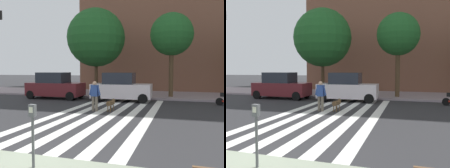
{
  "view_description": "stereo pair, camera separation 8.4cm",
  "coord_description": "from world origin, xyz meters",
  "views": [
    {
      "loc": [
        3.41,
        -4.79,
        2.23
      ],
      "look_at": [
        -0.45,
        8.03,
        1.42
      ],
      "focal_mm": 37.0,
      "sensor_mm": 36.0,
      "label": 1
    },
    {
      "loc": [
        3.49,
        -4.77,
        2.23
      ],
      "look_at": [
        -0.45,
        8.03,
        1.42
      ],
      "focal_mm": 37.0,
      "sensor_mm": 36.0,
      "label": 2
    }
  ],
  "objects": [
    {
      "name": "ground_plane",
      "position": [
        0.0,
        6.23,
        0.0
      ],
      "size": [
        160.0,
        160.0,
        0.0
      ],
      "primitive_type": "plane",
      "color": "#2B2B2D"
    },
    {
      "name": "parked_car_near_curb",
      "position": [
        -6.09,
        11.22,
        0.97
      ],
      "size": [
        4.35,
        1.91,
        2.05
      ],
      "color": "maroon",
      "rests_on": "ground_plane"
    },
    {
      "name": "parking_meter_curbside",
      "position": [
        0.42,
        -0.67,
        1.03
      ],
      "size": [
        0.14,
        0.11,
        1.36
      ],
      "color": "#515456",
      "rests_on": "sidewalk_near"
    },
    {
      "name": "pedestrian_dog_walker",
      "position": [
        -1.06,
        6.82,
        0.93
      ],
      "size": [
        0.71,
        0.29,
        1.64
      ],
      "color": "#6B6051",
      "rests_on": "ground_plane"
    },
    {
      "name": "sidewalk_far",
      "position": [
        0.0,
        15.47,
        0.07
      ],
      "size": [
        80.0,
        6.0,
        0.15
      ],
      "primitive_type": "cube",
      "color": "gray",
      "rests_on": "ground_plane"
    },
    {
      "name": "street_tree_nearest",
      "position": [
        -3.59,
        13.77,
        4.97
      ],
      "size": [
        4.93,
        4.93,
        7.3
      ],
      "color": "#4C3823",
      "rests_on": "sidewalk_far"
    },
    {
      "name": "parked_car_behind_first",
      "position": [
        -0.73,
        11.22,
        0.96
      ],
      "size": [
        4.3,
        2.12,
        2.05
      ],
      "color": "silver",
      "rests_on": "ground_plane"
    },
    {
      "name": "dog_on_leash",
      "position": [
        -0.22,
        7.1,
        0.44
      ],
      "size": [
        0.33,
        0.99,
        0.65
      ],
      "color": "brown",
      "rests_on": "ground_plane"
    },
    {
      "name": "crosswalk_stripes",
      "position": [
        -0.27,
        6.23,
        0.0
      ],
      "size": [
        4.95,
        11.87,
        0.01
      ],
      "color": "silver",
      "rests_on": "ground_plane"
    },
    {
      "name": "street_tree_middle",
      "position": [
        2.64,
        13.81,
        4.97
      ],
      "size": [
        3.31,
        3.31,
        6.51
      ],
      "color": "#4C3823",
      "rests_on": "sidewalk_far"
    }
  ]
}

